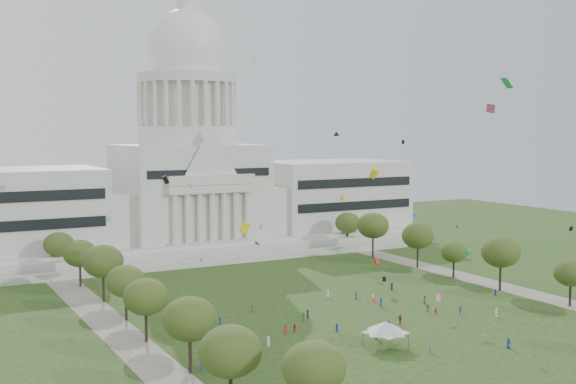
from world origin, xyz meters
The scene contains 32 objects.
ground centered at (0.00, 0.00, 0.00)m, with size 400.00×400.00×0.00m, color #274317.
capitol centered at (0.00, 113.59, 22.30)m, with size 160.00×64.50×91.30m.
path_left centered at (-48.00, 30.00, 0.02)m, with size 8.00×160.00×0.04m, color gray.
path_right centered at (48.00, 30.00, 0.02)m, with size 8.00×160.00×0.04m, color gray.
row_tree_l_0 centered at (-45.26, -21.68, 8.95)m, with size 8.85×8.85×12.59m.
row_tree_l_1 centered at (-44.07, -2.96, 8.95)m, with size 8.86×8.86×12.59m.
row_tree_r_1 centered at (46.22, -1.75, 7.66)m, with size 7.58×7.58×10.78m.
row_tree_l_2 centered at (-45.04, 17.30, 8.51)m, with size 8.42×8.42×11.97m.
row_tree_r_2 centered at (44.17, 17.44, 9.66)m, with size 9.55×9.55×13.58m.
row_tree_l_3 centered at (-44.09, 33.92, 8.21)m, with size 8.12×8.12×11.55m.
row_tree_r_3 centered at (44.40, 34.48, 7.08)m, with size 7.01×7.01×9.98m.
row_tree_l_4 centered at (-44.08, 52.42, 9.39)m, with size 9.29×9.29×13.21m.
row_tree_r_4 centered at (44.76, 50.04, 9.29)m, with size 9.19×9.19×13.06m.
row_tree_l_5 centered at (-45.22, 71.01, 8.42)m, with size 8.33×8.33×11.85m.
row_tree_r_5 centered at (43.49, 70.19, 9.93)m, with size 9.82×9.82×13.96m.
row_tree_l_6 centered at (-46.87, 89.14, 8.27)m, with size 8.19×8.19×11.64m.
row_tree_r_6 centered at (45.96, 88.13, 8.51)m, with size 8.42×8.42×11.97m.
near_tree_0 centered at (-38.00, -32.00, 8.56)m, with size 8.47×8.47×12.04m.
event_tent centered at (-7.97, -6.75, 3.79)m, with size 10.74×10.74×4.89m.
person_0 centered at (39.45, 14.20, 0.78)m, with size 0.76×0.50×1.56m, color navy.
person_2 centered at (19.08, 15.25, 0.96)m, with size 0.93×0.57×1.91m, color olive.
person_3 centered at (14.97, 6.74, 0.77)m, with size 0.99×0.51×1.54m, color #B21E1E.
person_4 centered at (3.86, 4.52, 1.02)m, with size 1.19×0.65×2.03m, color #B21E1E.
person_5 centered at (-1.01, 1.80, 0.98)m, with size 1.82×0.72×1.96m, color navy.
person_6 centered at (11.21, -17.83, 0.97)m, with size 0.94×0.61×1.93m, color navy.
person_7 centered at (-2.91, -12.96, 0.88)m, with size 0.65×0.47×1.77m, color #994C8C.
person_8 centered at (-17.83, 9.59, 0.83)m, with size 0.81×0.50×1.66m, color #B21E1E.
person_9 centered at (19.83, 4.42, 0.92)m, with size 1.18×0.61×1.83m, color navy.
person_10 centered at (15.49, 9.89, 0.86)m, with size 1.01×0.55×1.72m, color #994C8C.
person_11 centered at (10.25, -12.25, 0.84)m, with size 1.55×0.61×1.67m, color silver.
distant_crowd centered at (-12.83, 13.14, 0.89)m, with size 67.64×37.92×1.94m.
kite_swarm centered at (1.34, 10.51, 26.83)m, with size 88.49×103.57×67.11m.
Camera 1 is at (-84.49, -110.55, 39.40)m, focal length 45.00 mm.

